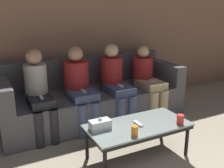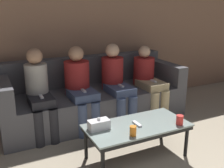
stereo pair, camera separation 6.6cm
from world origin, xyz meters
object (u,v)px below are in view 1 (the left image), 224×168
Objects in this scene: cup_near_right at (135,131)px; seated_person_mid_left at (79,85)px; cup_near_left at (180,119)px; coffee_table at (138,128)px; couch at (92,97)px; game_remote at (138,124)px; seated_person_right_end at (147,78)px; tissue_box at (100,125)px; seated_person_left_end at (39,92)px; seated_person_mid_right at (115,81)px.

seated_person_mid_left is (-0.12, 1.22, 0.16)m from cup_near_right.
coffee_table is at bearing 154.42° from cup_near_left.
cup_near_right is (-0.16, -1.43, 0.13)m from couch.
game_remote is at bearing 82.00° from coffee_table.
cup_near_left is 1.27m from seated_person_right_end.
tissue_box is (-0.40, -1.15, 0.13)m from couch.
couch is 2.36× the size of seated_person_mid_left.
seated_person_left_end is at bearing 129.25° from coffee_table.
seated_person_mid_right is at bearing 53.94° from tissue_box.
couch is at bearing 90.53° from coffee_table.
seated_person_left_end is 1.01× the size of seated_person_mid_left.
seated_person_right_end is at bearing -1.32° from seated_person_mid_left.
couch reaches higher than game_remote.
seated_person_right_end is (0.39, 1.20, 0.12)m from cup_near_left.
seated_person_left_end is at bearing 114.29° from tissue_box.
game_remote is at bearing -74.56° from seated_person_mid_left.
couch is 2.35× the size of coffee_table.
seated_person_left_end is (-0.42, 0.92, 0.15)m from tissue_box.
seated_person_left_end reaches higher than cup_near_left.
cup_near_left is 1.74m from seated_person_left_end.
cup_near_left reaches higher than cup_near_right.
cup_near_left is at bearing -73.47° from couch.
cup_near_left is 0.09× the size of seated_person_mid_left.
coffee_table is 0.05m from game_remote.
seated_person_mid_left reaches higher than seated_person_right_end.
cup_near_right is at bearing -130.49° from coffee_table.
game_remote is at bearing -12.12° from tissue_box.
seated_person_left_end is 1.07× the size of seated_person_right_end.
seated_person_left_end reaches higher than coffee_table.
seated_person_right_end reaches higher than cup_near_right.
game_remote is 0.13× the size of seated_person_left_end.
cup_near_left is at bearing -25.58° from coffee_table.
seated_person_left_end reaches higher than game_remote.
seated_person_left_end is at bearing 179.58° from seated_person_right_end.
cup_near_right is 0.37m from tissue_box.
couch is 2.34× the size of seated_person_left_end.
seated_person_left_end reaches higher than cup_near_right.
seated_person_mid_right reaches higher than cup_near_right.
seated_person_left_end reaches higher than seated_person_right_end.
seated_person_mid_left reaches higher than cup_near_left.
seated_person_left_end is 1.09m from seated_person_mid_right.
coffee_table is at bearing -12.12° from tissue_box.
seated_person_mid_left is (-0.28, 1.03, 0.25)m from coffee_table.
game_remote is (-0.41, 0.20, -0.04)m from cup_near_left.
seated_person_mid_right reaches higher than cup_near_left.
cup_near_right is at bearing -96.22° from couch.
cup_near_left is 1.04× the size of cup_near_right.
tissue_box is at bearing 130.43° from cup_near_right.
seated_person_right_end is (1.09, -0.03, -0.04)m from seated_person_mid_left.
seated_person_right_end is at bearing -0.42° from seated_person_left_end.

